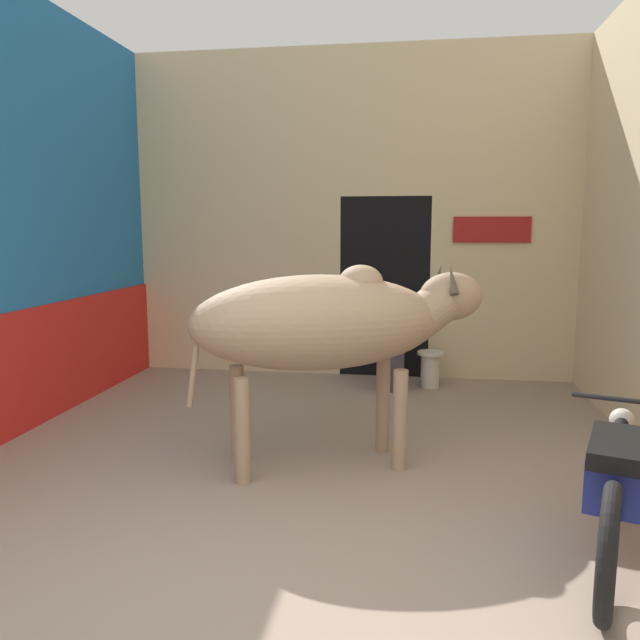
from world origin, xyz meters
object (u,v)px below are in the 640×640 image
cow (329,323)px  plastic_stool (430,368)px  motorcycle_near (616,479)px  shopkeeper_seated (392,335)px

cow → plastic_stool: (0.81, 2.47, -0.88)m
motorcycle_near → shopkeeper_seated: bearing=111.5°
motorcycle_near → plastic_stool: bearing=104.5°
cow → motorcycle_near: cow is taller
cow → shopkeeper_seated: bearing=80.7°
motorcycle_near → shopkeeper_seated: shopkeeper_seated is taller
shopkeeper_seated → plastic_stool: 0.59m
shopkeeper_seated → plastic_stool: size_ratio=2.86×
cow → plastic_stool: cow is taller
motorcycle_near → shopkeeper_seated: 3.67m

